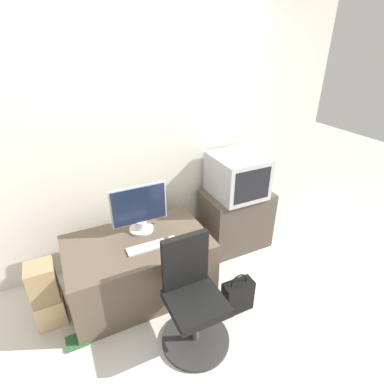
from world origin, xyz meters
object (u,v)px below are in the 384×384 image
(mouse, at_px, (172,238))
(cardboard_box_lower, at_px, (50,309))
(office_chair, at_px, (193,303))
(main_monitor, at_px, (140,210))
(handbag, at_px, (238,296))
(keyboard, at_px, (147,247))
(crt_tv, at_px, (237,175))
(book, at_px, (77,341))

(mouse, bearing_deg, cardboard_box_lower, 174.86)
(office_chair, distance_m, cardboard_box_lower, 1.22)
(main_monitor, bearing_deg, handbag, -51.15)
(main_monitor, relative_size, keyboard, 1.51)
(main_monitor, height_order, office_chair, main_monitor)
(main_monitor, height_order, cardboard_box_lower, main_monitor)
(mouse, relative_size, handbag, 0.18)
(crt_tv, distance_m, handbag, 1.18)
(keyboard, height_order, handbag, keyboard)
(main_monitor, height_order, handbag, main_monitor)
(book, bearing_deg, office_chair, -22.06)
(keyboard, relative_size, handbag, 0.86)
(crt_tv, bearing_deg, book, -163.07)
(keyboard, height_order, cardboard_box_lower, keyboard)
(mouse, bearing_deg, keyboard, -174.09)
(cardboard_box_lower, bearing_deg, keyboard, -8.22)
(cardboard_box_lower, bearing_deg, main_monitor, 10.35)
(handbag, bearing_deg, book, 168.33)
(keyboard, bearing_deg, crt_tv, 17.71)
(keyboard, relative_size, office_chair, 0.37)
(book, bearing_deg, handbag, -11.67)
(keyboard, distance_m, crt_tv, 1.21)
(main_monitor, distance_m, keyboard, 0.35)
(mouse, xyz_separation_m, crt_tv, (0.88, 0.33, 0.29))
(keyboard, relative_size, book, 2.04)
(main_monitor, distance_m, cardboard_box_lower, 1.10)
(mouse, distance_m, cardboard_box_lower, 1.16)
(main_monitor, bearing_deg, mouse, -52.64)
(office_chair, bearing_deg, keyboard, 107.56)
(main_monitor, relative_size, book, 3.07)
(crt_tv, height_order, office_chair, crt_tv)
(cardboard_box_lower, bearing_deg, handbag, -21.62)
(main_monitor, relative_size, crt_tv, 0.93)
(crt_tv, bearing_deg, cardboard_box_lower, -173.09)
(main_monitor, relative_size, office_chair, 0.56)
(keyboard, height_order, crt_tv, crt_tv)
(office_chair, distance_m, handbag, 0.52)
(mouse, bearing_deg, office_chair, -96.68)
(main_monitor, height_order, keyboard, main_monitor)
(keyboard, xyz_separation_m, mouse, (0.23, 0.02, 0.01))
(crt_tv, bearing_deg, office_chair, -136.76)
(handbag, bearing_deg, main_monitor, 128.85)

